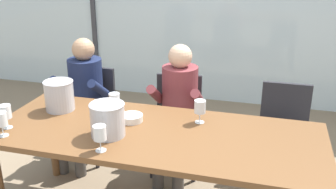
# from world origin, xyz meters

# --- Properties ---
(ground) EXTENTS (14.00, 14.00, 0.00)m
(ground) POSITION_xyz_m (0.00, 1.00, 0.00)
(ground) COLOR #847056
(window_glass_panel) EXTENTS (7.55, 0.03, 2.60)m
(window_glass_panel) POSITION_xyz_m (0.00, 2.63, 1.30)
(window_glass_panel) COLOR silver
(window_glass_panel) RESTS_ON ground
(window_mullion_left) EXTENTS (0.06, 0.06, 2.60)m
(window_mullion_left) POSITION_xyz_m (-1.70, 2.61, 1.30)
(window_mullion_left) COLOR #38383D
(window_mullion_left) RESTS_ON ground
(dining_table) EXTENTS (2.35, 0.93, 0.75)m
(dining_table) POSITION_xyz_m (0.00, 0.00, 0.68)
(dining_table) COLOR brown
(dining_table) RESTS_ON ground
(chair_near_curtain) EXTENTS (0.47, 0.47, 0.87)m
(chair_near_curtain) POSITION_xyz_m (-0.93, 0.87, 0.51)
(chair_near_curtain) COLOR #232328
(chair_near_curtain) RESTS_ON ground
(chair_left_of_center) EXTENTS (0.48, 0.48, 0.87)m
(chair_left_of_center) POSITION_xyz_m (-0.05, 0.85, 0.51)
(chair_left_of_center) COLOR #232328
(chair_left_of_center) RESTS_ON ground
(chair_center) EXTENTS (0.44, 0.44, 0.87)m
(chair_center) POSITION_xyz_m (0.90, 0.86, 0.51)
(chair_center) COLOR #232328
(chair_center) RESTS_ON ground
(person_navy_polo) EXTENTS (0.46, 0.61, 1.19)m
(person_navy_polo) POSITION_xyz_m (-0.94, 0.74, 0.68)
(person_navy_polo) COLOR #192347
(person_navy_polo) RESTS_ON ground
(person_maroon_top) EXTENTS (0.46, 0.61, 1.19)m
(person_maroon_top) POSITION_xyz_m (-0.02, 0.74, 0.68)
(person_maroon_top) COLOR brown
(person_maroon_top) RESTS_ON ground
(ice_bucket_primary) EXTENTS (0.24, 0.24, 0.23)m
(ice_bucket_primary) POSITION_xyz_m (-0.29, -0.14, 0.87)
(ice_bucket_primary) COLOR #B7B7BC
(ice_bucket_primary) RESTS_ON dining_table
(ice_bucket_secondary) EXTENTS (0.23, 0.23, 0.24)m
(ice_bucket_secondary) POSITION_xyz_m (-0.84, 0.18, 0.88)
(ice_bucket_secondary) COLOR #B7B7BC
(ice_bucket_secondary) RESTS_ON dining_table
(tasting_bowl) EXTENTS (0.17, 0.17, 0.05)m
(tasting_bowl) POSITION_xyz_m (-0.22, 0.12, 0.78)
(tasting_bowl) COLOR silver
(tasting_bowl) RESTS_ON dining_table
(wine_glass_by_left_taster) EXTENTS (0.08, 0.08, 0.17)m
(wine_glass_by_left_taster) POSITION_xyz_m (-0.38, 0.20, 0.87)
(wine_glass_by_left_taster) COLOR silver
(wine_glass_by_left_taster) RESTS_ON dining_table
(wine_glass_near_bucket) EXTENTS (0.08, 0.08, 0.17)m
(wine_glass_near_bucket) POSITION_xyz_m (0.27, 0.23, 0.87)
(wine_glass_near_bucket) COLOR silver
(wine_glass_near_bucket) RESTS_ON dining_table
(wine_glass_center_pour) EXTENTS (0.08, 0.08, 0.17)m
(wine_glass_center_pour) POSITION_xyz_m (-1.04, -0.22, 0.87)
(wine_glass_center_pour) COLOR silver
(wine_glass_center_pour) RESTS_ON dining_table
(wine_glass_by_right_taster) EXTENTS (0.08, 0.08, 0.17)m
(wine_glass_by_right_taster) POSITION_xyz_m (-0.98, -0.34, 0.87)
(wine_glass_by_right_taster) COLOR silver
(wine_glass_by_right_taster) RESTS_ON dining_table
(wine_glass_spare_empty) EXTENTS (0.08, 0.08, 0.17)m
(wine_glass_spare_empty) POSITION_xyz_m (-0.25, -0.35, 0.87)
(wine_glass_spare_empty) COLOR silver
(wine_glass_spare_empty) RESTS_ON dining_table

